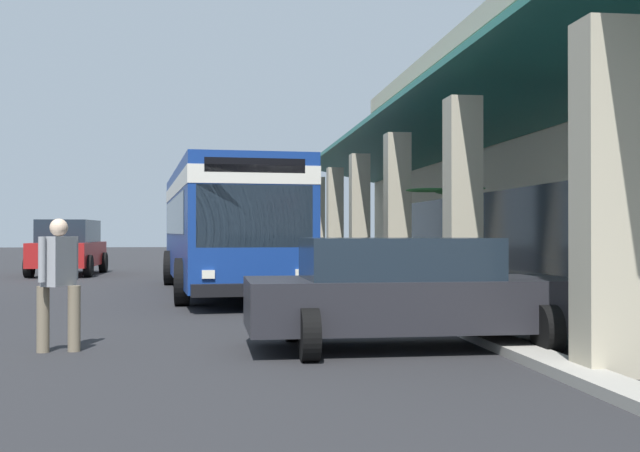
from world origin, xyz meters
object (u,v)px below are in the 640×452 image
transit_bus (224,220)px  pedestrian (59,277)px  parked_suv_red (69,247)px  parked_sedan_charcoal (408,292)px  potted_palm (452,269)px

transit_bus → pedestrian: bearing=-12.2°
parked_suv_red → transit_bus: bearing=31.9°
parked_sedan_charcoal → potted_palm: 7.62m
transit_bus → parked_sedan_charcoal: (10.40, 2.36, -1.10)m
parked_sedan_charcoal → potted_palm: size_ratio=1.67×
transit_bus → potted_palm: (3.27, 5.07, -1.13)m
transit_bus → potted_palm: 6.14m
parked_suv_red → potted_palm: potted_palm is taller
parked_suv_red → pedestrian: (19.00, 3.31, -0.04)m
parked_sedan_charcoal → parked_suv_red: parked_suv_red is taller
transit_bus → pedestrian: 10.42m
parked_sedan_charcoal → pedestrian: size_ratio=2.57×
parked_suv_red → parked_sedan_charcoal: bearing=22.2°
pedestrian → parked_sedan_charcoal: bearing=86.9°
pedestrian → potted_palm: bearing=133.5°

